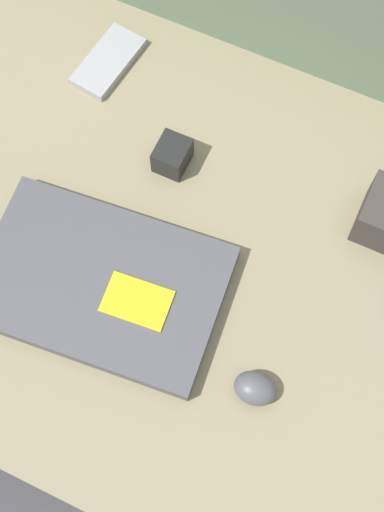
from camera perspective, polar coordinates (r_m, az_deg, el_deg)
The scene contains 6 objects.
ground_plane at distance 1.14m, azimuth 0.00°, elevation -2.63°, with size 8.00×8.00×0.00m, color #38383D.
couch_seat at distance 1.08m, azimuth 0.00°, elevation -1.57°, with size 1.02×0.73×0.13m.
laptop at distance 1.00m, azimuth -7.24°, elevation -2.23°, with size 0.35×0.25×0.03m.
computer_mouse at distance 0.96m, azimuth 5.07°, elevation -10.50°, with size 0.06×0.05×0.03m.
phone_black at distance 1.17m, azimuth -6.72°, elevation 15.19°, with size 0.08×0.13×0.01m.
charger_brick at distance 1.06m, azimuth -1.59°, elevation 8.05°, with size 0.05×0.05×0.05m.
Camera 1 is at (0.15, -0.31, 1.09)m, focal length 50.00 mm.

